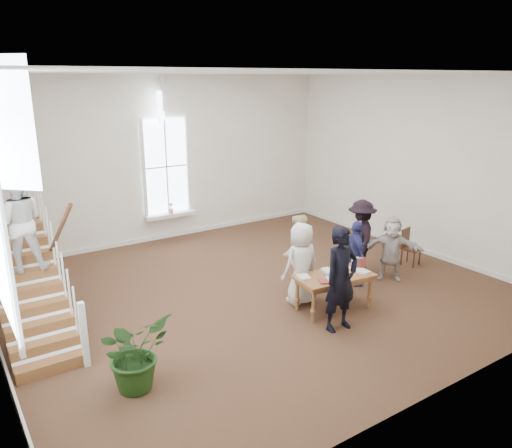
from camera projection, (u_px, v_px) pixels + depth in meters
ground at (255, 290)px, 10.77m from camera, size 10.00×10.00×0.00m
room_shell at (170, 224)px, 14.17m from camera, size 10.49×10.00×10.00m
staircase at (22, 246)px, 8.60m from camera, size 1.10×4.10×2.92m
library_table at (335, 279)px, 9.74m from camera, size 1.61×0.93×0.78m
police_officer at (341, 279)px, 8.88m from camera, size 0.71×0.47×1.94m
elderly_woman at (301, 264)px, 9.97m from camera, size 0.83×0.54×1.68m
person_yellow at (298, 254)px, 10.52m from camera, size 0.93×0.79×1.69m
woman_cluster_a at (356, 253)px, 10.86m from camera, size 0.66×0.93×1.46m
woman_cluster_b at (361, 237)px, 11.49m from camera, size 1.22×1.29×1.76m
woman_cluster_c at (391, 248)px, 11.17m from camera, size 1.27×1.28×1.48m
floor_plant at (135, 352)px, 7.26m from camera, size 1.29×1.20×1.15m
side_chair at (409, 245)px, 12.14m from camera, size 0.47×0.47×0.90m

